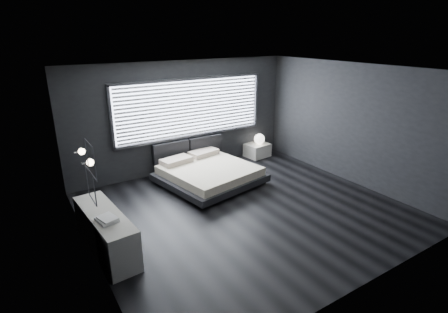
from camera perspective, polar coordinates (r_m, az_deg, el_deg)
room at (r=6.72m, az=3.89°, el=1.95°), size 6.04×6.00×2.80m
window at (r=8.99m, az=-5.28°, el=7.86°), size 4.14×0.09×1.52m
headboard at (r=9.14m, az=-5.80°, el=1.29°), size 1.96×0.16×0.52m
sconce_near at (r=5.59m, az=-21.04°, el=-0.91°), size 0.18×0.11×0.11m
sconce_far at (r=6.15m, az=-22.24°, el=0.76°), size 0.18×0.11×0.11m
wall_art_upper at (r=4.93m, az=-20.93°, el=-0.47°), size 0.01×0.48×0.48m
wall_art_lower at (r=5.33m, az=-20.90°, el=-4.44°), size 0.01×0.48×0.48m
bed at (r=8.38m, az=-2.51°, el=-2.68°), size 2.43×2.36×0.55m
nightstand at (r=10.22m, az=5.45°, el=1.05°), size 0.71×0.61×0.38m
orb_lamp at (r=10.12m, az=5.79°, el=2.87°), size 0.30×0.30×0.30m
dresser at (r=6.16m, az=-18.70°, el=-11.58°), size 0.63×1.79×0.70m
book_stack at (r=5.72m, az=-18.56°, el=-9.66°), size 0.32×0.39×0.07m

